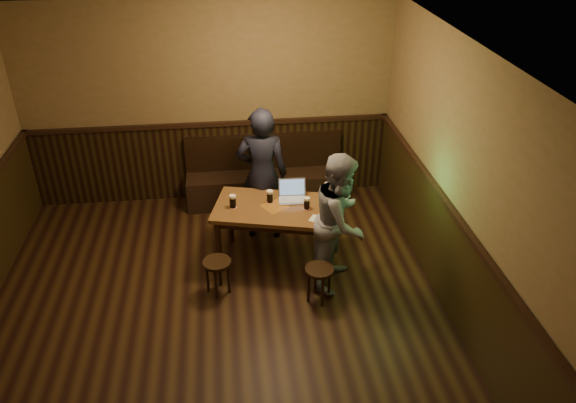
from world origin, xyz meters
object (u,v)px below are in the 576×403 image
Objects in this scene: pint_mid at (270,196)px; laptop at (292,194)px; pub_table at (275,214)px; pint_right at (307,203)px; stool_right at (319,275)px; bench at (265,181)px; person_suit at (262,175)px; pint_left at (233,201)px; stool_left at (217,267)px; person_grey at (341,221)px.

laptop is at bearing 11.29° from pint_mid.
pub_table is 4.64× the size of laptop.
stool_right is at bearing -87.05° from pint_right.
person_suit is (-0.10, -0.88, 0.57)m from bench.
pint_left reaches higher than pub_table.
pint_mid is at bearing 45.20° from stool_left.
pint_left is at bearing -168.07° from laptop.
bench is at bearing 104.21° from pub_table.
bench reaches higher than pint_right.
person_grey reaches higher than stool_left.
pint_mid is (-0.05, -1.35, 0.52)m from bench.
pint_left reaches higher than pint_mid.
laptop is at bearing 135.15° from person_suit.
bench is 1.25× the size of person_suit.
pub_table is at bearing 116.20° from stool_right.
stool_left is 0.27× the size of person_grey.
pint_left is at bearing 95.12° from person_grey.
bench is at bearing 70.78° from stool_left.
person_grey is (0.68, -1.93, 0.49)m from bench.
person_suit reaches higher than stool_left.
pint_right is (1.06, 0.46, 0.48)m from stool_left.
bench is 1.58m from pint_left.
pint_mid is at bearing -91.92° from bench.
laptop reaches higher than pint_mid.
pint_right is at bearing 131.51° from person_suit.
person_suit reaches higher than pint_mid.
pint_left is (-0.48, -1.42, 0.52)m from bench.
pint_mid is 0.09× the size of person_suit.
pub_table is 0.97× the size of person_grey.
pint_left is at bearing -108.84° from bench.
pub_table is 3.64× the size of stool_left.
pint_left is (-0.48, 0.04, 0.18)m from pub_table.
person_grey is at bearing -38.72° from pint_mid.
pint_right is at bearing 23.32° from stool_left.
bench is 1.49m from pub_table.
person_suit is at bearing 124.56° from pint_right.
person_grey is (1.17, -0.52, -0.03)m from pint_left.
stool_left is 2.74× the size of pint_mid.
stool_right is at bearing -77.79° from laptop.
pint_right reaches higher than stool_right.
pint_right is at bearing -8.95° from pint_left.
person_suit is (-0.05, 0.47, 0.05)m from pint_mid.
person_suit reaches higher than laptop.
bench is at bearing 88.08° from pint_mid.
pint_left is 0.86m from pint_right.
laptop is (-0.17, 0.98, 0.47)m from stool_right.
pint_right is 0.08× the size of person_suit.
person_suit is (0.60, 1.13, 0.54)m from stool_left.
pint_left is 0.66m from person_suit.
pint_mid reaches higher than stool_right.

